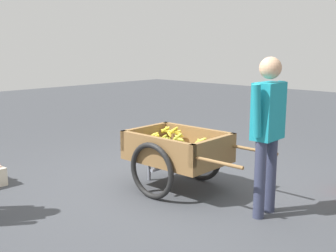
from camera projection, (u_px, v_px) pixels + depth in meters
The scene contains 3 objects.
ground_plane at pixel (162, 186), 4.98m from camera, with size 24.00×24.00×0.00m, color #3D3F44.
fruit_cart at pixel (177, 153), 4.81m from camera, with size 1.67×0.96×0.71m.
vendor_person at pixel (268, 123), 3.96m from camera, with size 0.21×0.58×1.57m.
Camera 1 is at (-3.31, 3.41, 1.66)m, focal length 43.81 mm.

